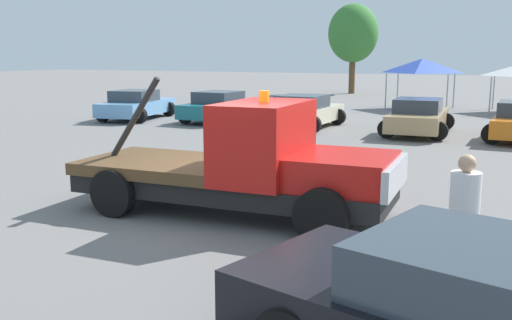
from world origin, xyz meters
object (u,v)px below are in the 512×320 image
Objects in this scene: parked_car_cream at (304,112)px; traffic_cone at (343,166)px; tree_left at (353,34)px; canopy_tent_blue at (422,66)px; tow_truck at (249,167)px; parked_car_teal at (220,107)px; person_near_truck at (464,210)px; parked_car_tan at (418,117)px; parked_car_skyblue at (136,105)px.

parked_car_cream is 9.43m from traffic_cone.
canopy_tent_blue is at bearing -57.80° from tree_left.
tree_left is (-3.94, 21.26, 3.85)m from parked_car_cream.
parked_car_cream is 0.69× the size of tree_left.
parked_car_teal is at bearing 118.29° from tow_truck.
tow_truck is 4.22m from person_near_truck.
person_near_truck is at bearing -170.84° from parked_car_tan.
parked_car_cream is 8.36× the size of traffic_cone.
parked_car_tan is at bearing -81.35° from canopy_tent_blue.
parked_car_teal is at bearing -52.84° from person_near_truck.
person_near_truck is 6.65m from traffic_cone.
canopy_tent_blue reaches higher than person_near_truck.
tree_left reaches higher than traffic_cone.
tree_left is at bearing 105.20° from traffic_cone.
parked_car_skyblue is 1.03× the size of parked_car_tan.
parked_car_skyblue is 4.03m from parked_car_teal.
parked_car_skyblue is at bearing 145.97° from traffic_cone.
parked_car_tan is 23.18m from tree_left.
canopy_tent_blue reaches higher than parked_car_tan.
parked_car_skyblue is at bearing -136.36° from canopy_tent_blue.
parked_car_skyblue is at bearing 104.27° from parked_car_teal.
canopy_tent_blue is (-0.61, 22.80, 1.42)m from tow_truck.
parked_car_teal is 8.68m from parked_car_tan.
parked_car_teal is 0.66× the size of tree_left.
person_near_truck is at bearing -60.46° from traffic_cone.
parked_car_tan is 0.69× the size of tree_left.
parked_car_cream and parked_car_tan have the same top height.
parked_car_tan is (8.66, -0.58, -0.00)m from parked_car_teal.
canopy_tent_blue is 13.10m from tree_left.
person_near_truck is 18.79m from parked_car_teal.
tow_truck is 12.97m from parked_car_cream.
traffic_cone is at bearing 79.45° from tow_truck.
canopy_tent_blue is (11.04, 10.53, 1.69)m from parked_car_skyblue.
person_near_truck is at bearing -151.69° from parked_car_cream.
canopy_tent_blue reaches higher than parked_car_teal.
tree_left is at bearing 122.20° from canopy_tent_blue.
tow_truck is 0.90× the size of tree_left.
tree_left is 12.19× the size of traffic_cone.
parked_car_skyblue is (-15.50, 14.01, -0.33)m from person_near_truck.
parked_car_skyblue is 1.50× the size of canopy_tent_blue.
tree_left is (-11.34, 35.48, 3.52)m from person_near_truck.
parked_car_cream is at bearing -79.50° from tree_left.
person_near_truck reaches higher than traffic_cone.
tow_truck is 4.10m from traffic_cone.
tree_left is at bearing 100.33° from tow_truck.
canopy_tent_blue reaches higher than parked_car_cream.
parked_car_tan is at bearing -98.59° from parked_car_skyblue.
tree_left reaches higher than parked_car_tan.
tow_truck reaches higher than traffic_cone.
parked_car_cream is at bearing -98.18° from parked_car_skyblue.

